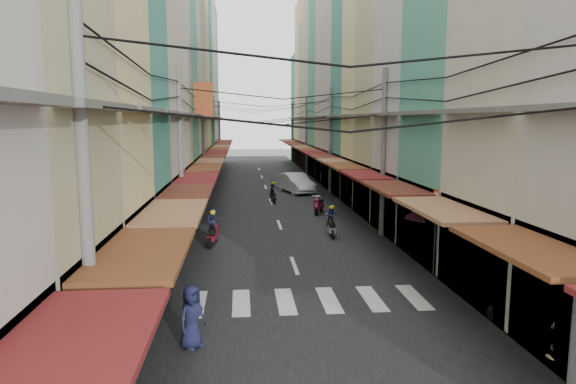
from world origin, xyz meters
TOP-DOWN VIEW (x-y plane):
  - ground at (0.00, 0.00)m, footprint 160.00×160.00m
  - road at (0.00, 20.00)m, footprint 10.00×80.00m
  - sidewalk_left at (-6.50, 20.00)m, footprint 3.00×80.00m
  - sidewalk_right at (6.50, 20.00)m, footprint 3.00×80.00m
  - crosswalk at (-0.00, -6.00)m, footprint 7.55×2.40m
  - building_row_left at (-7.92, 16.56)m, footprint 7.80×67.67m
  - building_row_right at (7.92, 16.45)m, footprint 7.80×68.98m
  - utility_poles at (0.00, 15.01)m, footprint 10.20×66.13m
  - white_car at (2.24, 18.55)m, footprint 5.82×3.57m
  - bicycle at (7.50, -1.05)m, footprint 1.42×0.57m
  - moving_scooters at (0.16, 6.36)m, footprint 6.50×13.51m
  - parked_scooters at (3.53, -4.04)m, footprint 13.23×14.14m
  - pedestrians at (-3.87, 0.02)m, footprint 13.12×20.58m
  - market_umbrella at (5.53, -1.94)m, footprint 2.22×2.22m
  - traffic_sign at (5.01, -3.74)m, footprint 0.10×0.71m

SIDE VIEW (x-z plane):
  - ground at x=0.00m, z-range 0.00..0.00m
  - white_car at x=2.24m, z-range -0.96..0.96m
  - bicycle at x=7.50m, z-range -0.48..0.48m
  - road at x=0.00m, z-range 0.00..0.02m
  - crosswalk at x=0.00m, z-range 0.02..0.03m
  - sidewalk_left at x=-6.50m, z-range 0.00..0.06m
  - sidewalk_right at x=6.50m, z-range 0.00..0.06m
  - parked_scooters at x=3.53m, z-range -0.02..0.98m
  - moving_scooters at x=0.16m, z-range -0.35..1.37m
  - pedestrians at x=-3.87m, z-range -0.07..2.10m
  - market_umbrella at x=5.53m, z-range 0.89..3.23m
  - traffic_sign at x=5.01m, z-range 0.77..4.01m
  - utility_poles at x=0.00m, z-range 2.49..10.69m
  - building_row_right at x=7.92m, z-range -1.89..20.71m
  - building_row_left at x=-7.92m, z-range -2.07..21.63m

